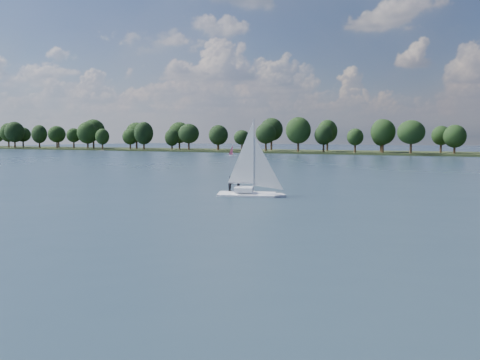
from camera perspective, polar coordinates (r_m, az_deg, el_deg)
name	(u,v)px	position (r m, az deg, el deg)	size (l,w,h in m)	color
ground	(392,171)	(117.23, 15.95, 0.98)	(700.00, 700.00, 0.00)	#233342
far_shore	(458,155)	(227.70, 22.25, 2.51)	(660.00, 40.00, 1.50)	black
sailboat	(247,174)	(63.61, 0.80, 0.65)	(7.63, 4.45, 9.70)	white
dinghy_pink	(233,153)	(196.09, -0.77, 2.88)	(3.03, 2.28, 4.52)	white
pontoon	(103,151)	(280.80, -14.38, 3.05)	(4.00, 2.00, 0.50)	#56595B
treeline	(438,134)	(224.61, 20.32, 4.61)	(563.36, 73.96, 18.68)	black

